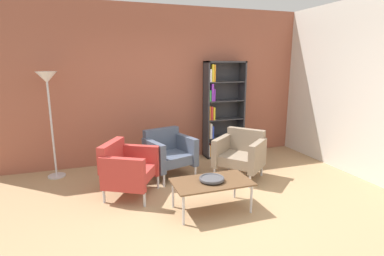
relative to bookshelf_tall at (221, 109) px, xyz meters
The scene contains 10 objects.
ground_plane 2.68m from the bookshelf_tall, 116.10° to the right, with size 8.32×8.32×0.00m, color tan.
brick_back_panel 1.23m from the bookshelf_tall, 169.33° to the left, with size 6.40×0.12×2.90m, color #9E5642.
plaster_right_partition 2.46m from the bookshelf_tall, 43.24° to the right, with size 0.12×5.20×2.90m, color silver.
bookshelf_tall is the anchor object (origin of this frame).
coffee_table_low 2.42m from the bookshelf_tall, 116.59° to the right, with size 1.00×0.56×0.40m.
decorative_bowl 2.41m from the bookshelf_tall, 116.59° to the right, with size 0.32×0.32×0.05m.
armchair_spare_guest 2.46m from the bookshelf_tall, 147.35° to the right, with size 0.91×0.93×0.78m.
armchair_by_bookshelf 1.58m from the bookshelf_tall, 149.25° to the right, with size 0.87×0.83×0.78m.
armchair_corner_red 1.31m from the bookshelf_tall, 97.60° to the right, with size 0.94×0.95×0.78m.
floor_lamp_torchiere 3.12m from the bookshelf_tall, behind, with size 0.32×0.32×1.74m.
Camera 1 is at (-1.33, -3.14, 1.88)m, focal length 27.90 mm.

